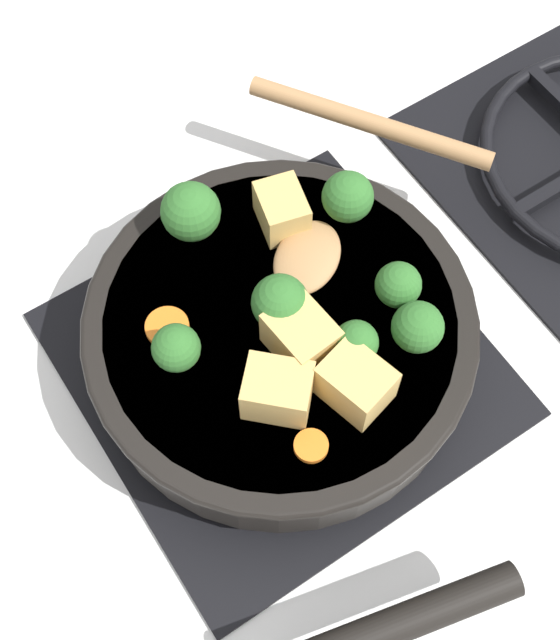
% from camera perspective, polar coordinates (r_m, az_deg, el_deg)
% --- Properties ---
extents(ground_plane, '(2.40, 2.40, 0.00)m').
position_cam_1_polar(ground_plane, '(0.73, 0.00, -2.87)').
color(ground_plane, silver).
extents(front_burner_grate, '(0.31, 0.31, 0.03)m').
position_cam_1_polar(front_burner_grate, '(0.72, 0.00, -2.47)').
color(front_burner_grate, black).
rests_on(front_burner_grate, ground_plane).
extents(skillet_pan, '(0.40, 0.30, 0.05)m').
position_cam_1_polar(skillet_pan, '(0.68, 0.07, -1.08)').
color(skillet_pan, black).
rests_on(skillet_pan, front_burner_grate).
extents(wooden_spoon, '(0.21, 0.22, 0.02)m').
position_cam_1_polar(wooden_spoon, '(0.71, 4.00, 8.79)').
color(wooden_spoon, '#A87A4C').
rests_on(wooden_spoon, skillet_pan).
extents(tofu_cube_center_large, '(0.05, 0.04, 0.04)m').
position_cam_1_polar(tofu_cube_center_large, '(0.63, 1.20, -1.15)').
color(tofu_cube_center_large, tan).
rests_on(tofu_cube_center_large, skillet_pan).
extents(tofu_cube_near_handle, '(0.06, 0.06, 0.04)m').
position_cam_1_polar(tofu_cube_near_handle, '(0.61, -0.15, -4.54)').
color(tofu_cube_near_handle, tan).
rests_on(tofu_cube_near_handle, skillet_pan).
extents(tofu_cube_east_chunk, '(0.05, 0.05, 0.04)m').
position_cam_1_polar(tofu_cube_east_chunk, '(0.62, 4.86, -4.04)').
color(tofu_cube_east_chunk, tan).
rests_on(tofu_cube_east_chunk, skillet_pan).
extents(tofu_cube_west_chunk, '(0.05, 0.04, 0.03)m').
position_cam_1_polar(tofu_cube_west_chunk, '(0.68, 0.12, 7.06)').
color(tofu_cube_west_chunk, tan).
rests_on(tofu_cube_west_chunk, skillet_pan).
extents(broccoli_floret_near_spoon, '(0.03, 0.03, 0.04)m').
position_cam_1_polar(broccoli_floret_near_spoon, '(0.65, 7.57, 2.21)').
color(broccoli_floret_near_spoon, '#709956').
rests_on(broccoli_floret_near_spoon, skillet_pan).
extents(broccoli_floret_center_top, '(0.03, 0.03, 0.04)m').
position_cam_1_polar(broccoli_floret_center_top, '(0.62, -6.66, -1.81)').
color(broccoli_floret_center_top, '#709956').
rests_on(broccoli_floret_center_top, skillet_pan).
extents(broccoli_floret_east_rim, '(0.03, 0.03, 0.04)m').
position_cam_1_polar(broccoli_floret_east_rim, '(0.62, 4.88, -1.47)').
color(broccoli_floret_east_rim, '#709956').
rests_on(broccoli_floret_east_rim, skillet_pan).
extents(broccoli_floret_west_rim, '(0.04, 0.04, 0.05)m').
position_cam_1_polar(broccoli_floret_west_rim, '(0.68, 4.36, 7.85)').
color(broccoli_floret_west_rim, '#709956').
rests_on(broccoli_floret_west_rim, skillet_pan).
extents(broccoli_floret_north_edge, '(0.04, 0.04, 0.05)m').
position_cam_1_polar(broccoli_floret_north_edge, '(0.63, -0.13, 1.26)').
color(broccoli_floret_north_edge, '#709956').
rests_on(broccoli_floret_north_edge, skillet_pan).
extents(broccoli_floret_south_cluster, '(0.05, 0.05, 0.05)m').
position_cam_1_polar(broccoli_floret_south_cluster, '(0.67, -5.73, 6.90)').
color(broccoli_floret_south_cluster, '#709956').
rests_on(broccoli_floret_south_cluster, skillet_pan).
extents(broccoli_floret_mid_floret, '(0.04, 0.04, 0.04)m').
position_cam_1_polar(broccoli_floret_mid_floret, '(0.63, 8.80, -0.48)').
color(broccoli_floret_mid_floret, '#709956').
rests_on(broccoli_floret_mid_floret, skillet_pan).
extents(carrot_slice_orange_thin, '(0.03, 0.03, 0.01)m').
position_cam_1_polar(carrot_slice_orange_thin, '(0.65, -7.23, -0.45)').
color(carrot_slice_orange_thin, orange).
rests_on(carrot_slice_orange_thin, skillet_pan).
extents(carrot_slice_near_center, '(0.02, 0.02, 0.01)m').
position_cam_1_polar(carrot_slice_near_center, '(0.61, 2.00, -8.05)').
color(carrot_slice_near_center, orange).
rests_on(carrot_slice_near_center, skillet_pan).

